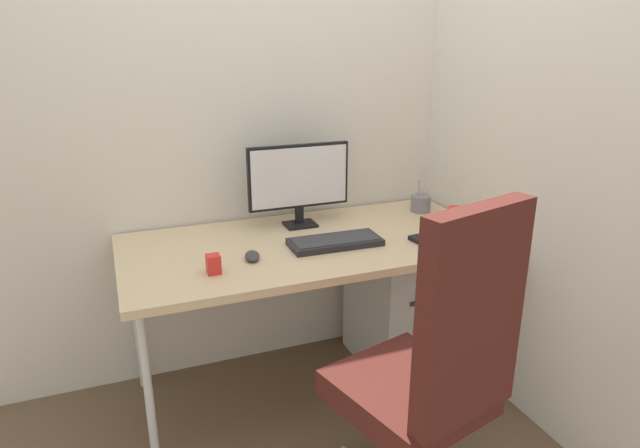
{
  "coord_description": "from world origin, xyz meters",
  "views": [
    {
      "loc": [
        -0.79,
        -2.11,
        1.6
      ],
      "look_at": [
        0.01,
        -0.08,
        0.86
      ],
      "focal_mm": 31.23,
      "sensor_mm": 36.0,
      "label": 1
    }
  ],
  "objects_px": {
    "office_chair": "(433,368)",
    "pen_holder": "(421,203)",
    "monitor": "(299,179)",
    "desk_clamp_accessory": "(214,264)",
    "keyboard": "(335,242)",
    "mouse": "(252,256)",
    "coffee_mug": "(456,217)",
    "notebook": "(430,241)",
    "filing_cabinet": "(400,303)"
  },
  "relations": [
    {
      "from": "monitor",
      "to": "mouse",
      "type": "bearing_deg",
      "value": -133.54
    },
    {
      "from": "pen_holder",
      "to": "office_chair",
      "type": "bearing_deg",
      "value": -118.64
    },
    {
      "from": "filing_cabinet",
      "to": "monitor",
      "type": "relative_size",
      "value": 1.38
    },
    {
      "from": "monitor",
      "to": "pen_holder",
      "type": "height_order",
      "value": "monitor"
    },
    {
      "from": "keyboard",
      "to": "notebook",
      "type": "height_order",
      "value": "keyboard"
    },
    {
      "from": "office_chair",
      "to": "monitor",
      "type": "xyz_separation_m",
      "value": [
        -0.08,
        1.04,
        0.38
      ]
    },
    {
      "from": "filing_cabinet",
      "to": "keyboard",
      "type": "height_order",
      "value": "keyboard"
    },
    {
      "from": "keyboard",
      "to": "office_chair",
      "type": "bearing_deg",
      "value": -88.06
    },
    {
      "from": "office_chair",
      "to": "pen_holder",
      "type": "height_order",
      "value": "office_chair"
    },
    {
      "from": "monitor",
      "to": "desk_clamp_accessory",
      "type": "bearing_deg",
      "value": -139.68
    },
    {
      "from": "keyboard",
      "to": "notebook",
      "type": "xyz_separation_m",
      "value": [
        0.39,
        -0.13,
        -0.0
      ]
    },
    {
      "from": "coffee_mug",
      "to": "desk_clamp_accessory",
      "type": "distance_m",
      "value": 1.15
    },
    {
      "from": "office_chair",
      "to": "filing_cabinet",
      "type": "relative_size",
      "value": 1.78
    },
    {
      "from": "filing_cabinet",
      "to": "keyboard",
      "type": "distance_m",
      "value": 0.64
    },
    {
      "from": "pen_holder",
      "to": "desk_clamp_accessory",
      "type": "xyz_separation_m",
      "value": [
        -1.12,
        -0.39,
        -0.01
      ]
    },
    {
      "from": "notebook",
      "to": "desk_clamp_accessory",
      "type": "relative_size",
      "value": 2.16
    },
    {
      "from": "coffee_mug",
      "to": "desk_clamp_accessory",
      "type": "relative_size",
      "value": 1.55
    },
    {
      "from": "notebook",
      "to": "keyboard",
      "type": "bearing_deg",
      "value": 154.44
    },
    {
      "from": "office_chair",
      "to": "monitor",
      "type": "height_order",
      "value": "office_chair"
    },
    {
      "from": "pen_holder",
      "to": "monitor",
      "type": "bearing_deg",
      "value": 178.27
    },
    {
      "from": "mouse",
      "to": "desk_clamp_accessory",
      "type": "height_order",
      "value": "desk_clamp_accessory"
    },
    {
      "from": "mouse",
      "to": "desk_clamp_accessory",
      "type": "xyz_separation_m",
      "value": [
        -0.17,
        -0.08,
        0.02
      ]
    },
    {
      "from": "office_chair",
      "to": "filing_cabinet",
      "type": "xyz_separation_m",
      "value": [
        0.4,
        0.91,
        -0.28
      ]
    },
    {
      "from": "filing_cabinet",
      "to": "office_chair",
      "type": "bearing_deg",
      "value": -113.85
    },
    {
      "from": "notebook",
      "to": "coffee_mug",
      "type": "xyz_separation_m",
      "value": [
        0.22,
        0.14,
        0.04
      ]
    },
    {
      "from": "office_chair",
      "to": "keyboard",
      "type": "xyz_separation_m",
      "value": [
        -0.03,
        0.74,
        0.17
      ]
    },
    {
      "from": "office_chair",
      "to": "mouse",
      "type": "bearing_deg",
      "value": 118.87
    },
    {
      "from": "keyboard",
      "to": "notebook",
      "type": "bearing_deg",
      "value": -18.14
    },
    {
      "from": "filing_cabinet",
      "to": "keyboard",
      "type": "relative_size",
      "value": 1.67
    },
    {
      "from": "pen_holder",
      "to": "notebook",
      "type": "relative_size",
      "value": 1.0
    },
    {
      "from": "pen_holder",
      "to": "desk_clamp_accessory",
      "type": "distance_m",
      "value": 1.19
    },
    {
      "from": "filing_cabinet",
      "to": "mouse",
      "type": "relative_size",
      "value": 6.54
    },
    {
      "from": "keyboard",
      "to": "mouse",
      "type": "relative_size",
      "value": 3.91
    },
    {
      "from": "notebook",
      "to": "pen_holder",
      "type": "bearing_deg",
      "value": 56.65
    },
    {
      "from": "monitor",
      "to": "pen_holder",
      "type": "bearing_deg",
      "value": -1.73
    },
    {
      "from": "filing_cabinet",
      "to": "pen_holder",
      "type": "bearing_deg",
      "value": 35.85
    },
    {
      "from": "filing_cabinet",
      "to": "monitor",
      "type": "height_order",
      "value": "monitor"
    },
    {
      "from": "keyboard",
      "to": "pen_holder",
      "type": "height_order",
      "value": "pen_holder"
    },
    {
      "from": "notebook",
      "to": "monitor",
      "type": "bearing_deg",
      "value": 128.41
    },
    {
      "from": "office_chair",
      "to": "pen_holder",
      "type": "distance_m",
      "value": 1.18
    },
    {
      "from": "filing_cabinet",
      "to": "monitor",
      "type": "xyz_separation_m",
      "value": [
        -0.48,
        0.13,
        0.65
      ]
    },
    {
      "from": "monitor",
      "to": "mouse",
      "type": "distance_m",
      "value": 0.5
    },
    {
      "from": "pen_holder",
      "to": "filing_cabinet",
      "type": "bearing_deg",
      "value": -144.15
    },
    {
      "from": "coffee_mug",
      "to": "desk_clamp_accessory",
      "type": "bearing_deg",
      "value": -174.12
    },
    {
      "from": "desk_clamp_accessory",
      "to": "keyboard",
      "type": "bearing_deg",
      "value": 11.36
    },
    {
      "from": "monitor",
      "to": "coffee_mug",
      "type": "relative_size",
      "value": 4.22
    },
    {
      "from": "coffee_mug",
      "to": "pen_holder",
      "type": "bearing_deg",
      "value": 94.41
    },
    {
      "from": "keyboard",
      "to": "desk_clamp_accessory",
      "type": "xyz_separation_m",
      "value": [
        -0.54,
        -0.11,
        0.02
      ]
    },
    {
      "from": "office_chair",
      "to": "desk_clamp_accessory",
      "type": "xyz_separation_m",
      "value": [
        -0.56,
        0.64,
        0.19
      ]
    },
    {
      "from": "monitor",
      "to": "mouse",
      "type": "relative_size",
      "value": 4.75
    }
  ]
}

